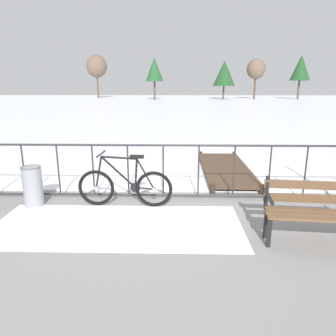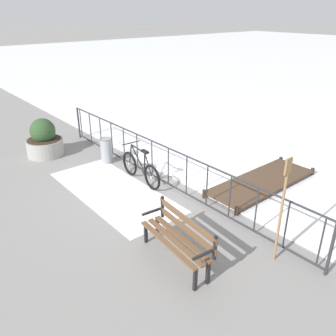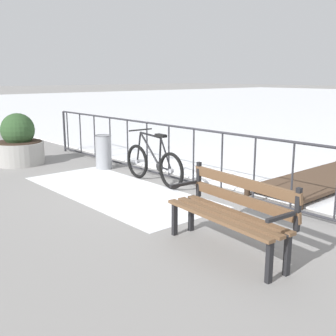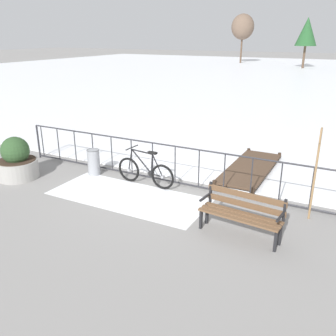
# 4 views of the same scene
# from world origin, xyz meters

# --- Properties ---
(ground_plane) EXTENTS (160.00, 160.00, 0.00)m
(ground_plane) POSITION_xyz_m (0.00, 0.00, 0.00)
(ground_plane) COLOR gray
(snow_patch) EXTENTS (3.89, 1.64, 0.01)m
(snow_patch) POSITION_xyz_m (-0.34, -1.20, 0.00)
(snow_patch) COLOR white
(snow_patch) RESTS_ON ground
(railing_fence) EXTENTS (9.06, 0.06, 1.07)m
(railing_fence) POSITION_xyz_m (0.00, 0.00, 0.56)
(railing_fence) COLOR #2D2D33
(railing_fence) RESTS_ON ground
(bicycle_near_railing) EXTENTS (1.71, 0.52, 0.97)m
(bicycle_near_railing) POSITION_xyz_m (-0.34, -0.37, 0.37)
(bicycle_near_railing) COLOR black
(bicycle_near_railing) RESTS_ON ground
(park_bench) EXTENTS (1.64, 0.63, 0.89)m
(park_bench) POSITION_xyz_m (2.61, -1.65, 0.51)
(park_bench) COLOR brown
(park_bench) RESTS_ON ground
(planter_with_shrub) EXTENTS (1.08, 1.08, 1.15)m
(planter_with_shrub) POSITION_xyz_m (-3.70, -1.55, 0.47)
(planter_with_shrub) COLOR #9E9B96
(planter_with_shrub) RESTS_ON ground
(trash_bin) EXTENTS (0.35, 0.35, 0.73)m
(trash_bin) POSITION_xyz_m (-2.00, -0.39, 0.37)
(trash_bin) COLOR gray
(trash_bin) RESTS_ON ground
(wooden_dock) EXTENTS (1.10, 3.22, 0.20)m
(wooden_dock) POSITION_xyz_m (1.81, 1.86, 0.12)
(wooden_dock) COLOR #4C3828
(wooden_dock) RESTS_ON ground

